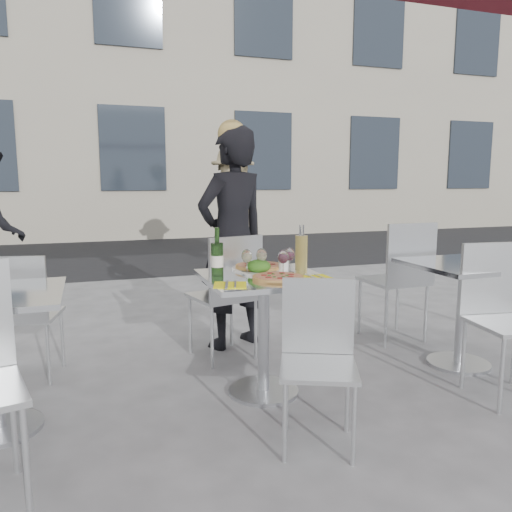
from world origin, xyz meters
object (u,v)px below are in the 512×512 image
object	(u,v)px
chair_near	(318,347)
carafe	(301,251)
woman_diner	(233,239)
napkin_left	(230,285)
pizza_far	(260,267)
main_table	(264,309)
side_chair_rnear	(501,306)
chair_far	(228,287)
side_chair_rfar	(401,272)
pedestrian_b	(233,209)
wineglass_red_a	(283,258)
pizza_near	(278,277)
wineglass_white_a	(247,257)
side_chair_lfar	(22,307)
wine_bottle	(217,257)
napkin_right	(316,278)
wineglass_red_b	(290,255)
sugar_shaker	(284,264)
side_table_right	(463,292)
salad_plate	(259,268)
wineglass_white_b	(261,256)

from	to	relation	value
chair_near	carafe	distance (m)	0.87
woman_diner	napkin_left	xyz separation A→B (m)	(-0.35, -1.15, -0.11)
pizza_far	main_table	bearing A→B (deg)	-102.14
carafe	side_chair_rnear	bearing A→B (deg)	-28.71
chair_far	side_chair_rfar	size ratio (longest dim) A/B	0.94
pedestrian_b	wineglass_red_a	bearing A→B (deg)	-16.02
carafe	napkin_left	xyz separation A→B (m)	(-0.58, -0.35, -0.11)
pizza_near	pizza_far	world-z (taller)	pizza_far
side_chair_rnear	napkin_left	distance (m)	1.70
wineglass_white_a	carafe	bearing A→B (deg)	10.26
side_chair_lfar	woman_diner	world-z (taller)	woman_diner
main_table	wine_bottle	distance (m)	0.43
woman_diner	side_chair_rfar	bearing A→B (deg)	142.89
wineglass_red_a	napkin_right	bearing A→B (deg)	-42.93
main_table	side_chair_rnear	bearing A→B (deg)	-17.92
pedestrian_b	woman_diner	bearing A→B (deg)	-20.00
main_table	wineglass_red_b	xyz separation A→B (m)	(0.19, 0.06, 0.32)
chair_near	wineglass_red_a	world-z (taller)	wineglass_red_a
sugar_shaker	napkin_left	bearing A→B (deg)	-146.84
main_table	napkin_left	bearing A→B (deg)	-143.19
side_chair_rnear	wineglass_red_a	world-z (taller)	side_chair_rnear
woman_diner	wineglass_white_a	world-z (taller)	woman_diner
wine_bottle	chair_far	bearing A→B (deg)	67.93
side_table_right	carafe	world-z (taller)	carafe
wine_bottle	wineglass_white_a	xyz separation A→B (m)	(0.18, -0.02, -0.00)
side_chair_rnear	napkin_left	size ratio (longest dim) A/B	4.17
chair_far	wineglass_white_a	xyz separation A→B (m)	(-0.03, -0.55, 0.30)
main_table	pizza_near	size ratio (longest dim) A/B	2.48
side_table_right	woman_diner	size ratio (longest dim) A/B	0.43
chair_far	sugar_shaker	distance (m)	0.64
chair_near	wine_bottle	size ratio (longest dim) A/B	2.79
side_table_right	pizza_near	bearing A→B (deg)	-175.11
chair_far	chair_near	size ratio (longest dim) A/B	1.14
salad_plate	main_table	bearing A→B (deg)	-88.39
side_chair_lfar	napkin_right	size ratio (longest dim) A/B	4.29
pedestrian_b	side_chair_rnear	bearing A→B (deg)	0.17
wine_bottle	napkin_left	size ratio (longest dim) A/B	1.31
salad_plate	wineglass_white_b	world-z (taller)	wineglass_white_b
side_table_right	woman_diner	bearing A→B (deg)	146.30
pizza_near	carafe	world-z (taller)	carafe
napkin_left	carafe	bearing A→B (deg)	47.81
wineglass_red_b	napkin_right	bearing A→B (deg)	-70.72
chair_far	side_chair_lfar	size ratio (longest dim) A/B	1.09
pizza_near	wineglass_white_b	distance (m)	0.23
chair_near	pizza_far	size ratio (longest dim) A/B	2.32
pizza_far	pedestrian_b	bearing A→B (deg)	76.19
woman_diner	carafe	bearing A→B (deg)	84.53
side_chair_rnear	pedestrian_b	world-z (taller)	pedestrian_b
wineglass_white_a	woman_diner	bearing A→B (deg)	79.58
chair_near	wineglass_white_b	xyz separation A→B (m)	(-0.06, 0.69, 0.37)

